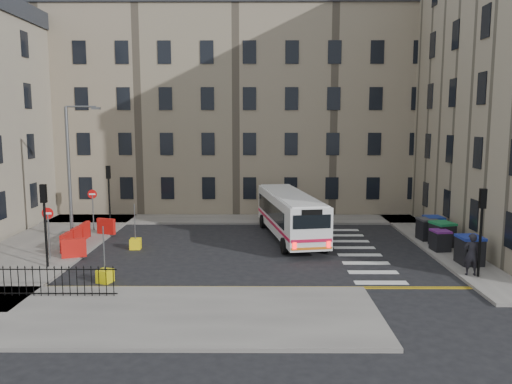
{
  "coord_description": "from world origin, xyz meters",
  "views": [
    {
      "loc": [
        -1.56,
        -27.85,
        7.19
      ],
      "look_at": [
        -1.72,
        2.34,
        3.0
      ],
      "focal_mm": 35.0,
      "sensor_mm": 36.0,
      "label": 1
    }
  ],
  "objects_px": {
    "pedestrian": "(471,254)",
    "bollard_chevron": "(105,276)",
    "streetlamp": "(69,171)",
    "wheelie_bin_c": "(442,234)",
    "wheelie_bin_e": "(433,227)",
    "wheelie_bin_a": "(470,250)",
    "bus": "(290,213)",
    "wheelie_bin_d": "(427,229)",
    "bollard_yellow": "(135,244)",
    "wheelie_bin_b": "(440,240)"
  },
  "relations": [
    {
      "from": "bollard_chevron",
      "to": "wheelie_bin_e",
      "type": "bearing_deg",
      "value": 25.32
    },
    {
      "from": "wheelie_bin_a",
      "to": "pedestrian",
      "type": "height_order",
      "value": "pedestrian"
    },
    {
      "from": "wheelie_bin_c",
      "to": "wheelie_bin_e",
      "type": "relative_size",
      "value": 1.13
    },
    {
      "from": "streetlamp",
      "to": "bus",
      "type": "height_order",
      "value": "streetlamp"
    },
    {
      "from": "bollard_yellow",
      "to": "bollard_chevron",
      "type": "distance_m",
      "value": 6.07
    },
    {
      "from": "wheelie_bin_a",
      "to": "bollard_yellow",
      "type": "relative_size",
      "value": 2.37
    },
    {
      "from": "wheelie_bin_e",
      "to": "pedestrian",
      "type": "distance_m",
      "value": 7.76
    },
    {
      "from": "bus",
      "to": "wheelie_bin_c",
      "type": "distance_m",
      "value": 8.99
    },
    {
      "from": "bollard_chevron",
      "to": "wheelie_bin_c",
      "type": "bearing_deg",
      "value": 19.7
    },
    {
      "from": "wheelie_bin_d",
      "to": "bollard_chevron",
      "type": "xyz_separation_m",
      "value": [
        -17.23,
        -7.89,
        -0.51
      ]
    },
    {
      "from": "wheelie_bin_a",
      "to": "wheelie_bin_d",
      "type": "relative_size",
      "value": 1.09
    },
    {
      "from": "pedestrian",
      "to": "bollard_chevron",
      "type": "height_order",
      "value": "pedestrian"
    },
    {
      "from": "wheelie_bin_a",
      "to": "wheelie_bin_d",
      "type": "xyz_separation_m",
      "value": [
        -0.37,
        5.29,
        -0.06
      ]
    },
    {
      "from": "wheelie_bin_a",
      "to": "bollard_chevron",
      "type": "height_order",
      "value": "wheelie_bin_a"
    },
    {
      "from": "streetlamp",
      "to": "bollard_yellow",
      "type": "distance_m",
      "value": 6.25
    },
    {
      "from": "wheelie_bin_b",
      "to": "wheelie_bin_d",
      "type": "relative_size",
      "value": 0.88
    },
    {
      "from": "wheelie_bin_d",
      "to": "pedestrian",
      "type": "bearing_deg",
      "value": -98.72
    },
    {
      "from": "bus",
      "to": "wheelie_bin_c",
      "type": "xyz_separation_m",
      "value": [
        8.62,
        -2.43,
        -0.75
      ]
    },
    {
      "from": "streetlamp",
      "to": "bollard_yellow",
      "type": "height_order",
      "value": "streetlamp"
    },
    {
      "from": "bollard_chevron",
      "to": "bus",
      "type": "bearing_deg",
      "value": 44.3
    },
    {
      "from": "bollard_chevron",
      "to": "pedestrian",
      "type": "bearing_deg",
      "value": 2.45
    },
    {
      "from": "wheelie_bin_a",
      "to": "pedestrian",
      "type": "distance_m",
      "value": 2.03
    },
    {
      "from": "streetlamp",
      "to": "pedestrian",
      "type": "height_order",
      "value": "streetlamp"
    },
    {
      "from": "wheelie_bin_d",
      "to": "bollard_yellow",
      "type": "relative_size",
      "value": 2.18
    },
    {
      "from": "bus",
      "to": "wheelie_bin_c",
      "type": "relative_size",
      "value": 6.97
    },
    {
      "from": "wheelie_bin_a",
      "to": "bus",
      "type": "bearing_deg",
      "value": 142.16
    },
    {
      "from": "streetlamp",
      "to": "bollard_chevron",
      "type": "bearing_deg",
      "value": -60.86
    },
    {
      "from": "wheelie_bin_d",
      "to": "bollard_yellow",
      "type": "distance_m",
      "value": 17.44
    },
    {
      "from": "bus",
      "to": "wheelie_bin_d",
      "type": "relative_size",
      "value": 7.96
    },
    {
      "from": "bus",
      "to": "wheelie_bin_b",
      "type": "bearing_deg",
      "value": -32.3
    },
    {
      "from": "wheelie_bin_c",
      "to": "bollard_yellow",
      "type": "bearing_deg",
      "value": 166.2
    },
    {
      "from": "bollard_yellow",
      "to": "bollard_chevron",
      "type": "height_order",
      "value": "same"
    },
    {
      "from": "wheelie_bin_a",
      "to": "wheelie_bin_c",
      "type": "xyz_separation_m",
      "value": [
        -0.04,
        3.69,
        -0.01
      ]
    },
    {
      "from": "bollard_yellow",
      "to": "streetlamp",
      "type": "bearing_deg",
      "value": 156.09
    },
    {
      "from": "streetlamp",
      "to": "bollard_chevron",
      "type": "distance_m",
      "value": 10.01
    },
    {
      "from": "wheelie_bin_c",
      "to": "pedestrian",
      "type": "xyz_separation_m",
      "value": [
        -0.7,
        -5.57,
        0.29
      ]
    },
    {
      "from": "wheelie_bin_d",
      "to": "pedestrian",
      "type": "relative_size",
      "value": 0.66
    },
    {
      "from": "wheelie_bin_c",
      "to": "bollard_yellow",
      "type": "distance_m",
      "value": 17.67
    },
    {
      "from": "wheelie_bin_d",
      "to": "wheelie_bin_a",
      "type": "bearing_deg",
      "value": -91.84
    },
    {
      "from": "wheelie_bin_a",
      "to": "pedestrian",
      "type": "xyz_separation_m",
      "value": [
        -0.73,
        -1.88,
        0.27
      ]
    },
    {
      "from": "pedestrian",
      "to": "wheelie_bin_b",
      "type": "bearing_deg",
      "value": -89.66
    },
    {
      "from": "wheelie_bin_a",
      "to": "bollard_yellow",
      "type": "distance_m",
      "value": 18.05
    },
    {
      "from": "pedestrian",
      "to": "bollard_chevron",
      "type": "bearing_deg",
      "value": 5.63
    },
    {
      "from": "streetlamp",
      "to": "pedestrian",
      "type": "distance_m",
      "value": 22.76
    },
    {
      "from": "wheelie_bin_a",
      "to": "wheelie_bin_b",
      "type": "height_order",
      "value": "wheelie_bin_a"
    },
    {
      "from": "wheelie_bin_e",
      "to": "streetlamp",
      "type": "bearing_deg",
      "value": 176.47
    },
    {
      "from": "bus",
      "to": "bollard_yellow",
      "type": "xyz_separation_m",
      "value": [
        -9.04,
        -2.65,
        -1.3
      ]
    },
    {
      "from": "wheelie_bin_c",
      "to": "bollard_chevron",
      "type": "bearing_deg",
      "value": -174.81
    },
    {
      "from": "wheelie_bin_a",
      "to": "wheelie_bin_e",
      "type": "xyz_separation_m",
      "value": [
        0.2,
        5.82,
        -0.05
      ]
    },
    {
      "from": "streetlamp",
      "to": "wheelie_bin_b",
      "type": "height_order",
      "value": "streetlamp"
    }
  ]
}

